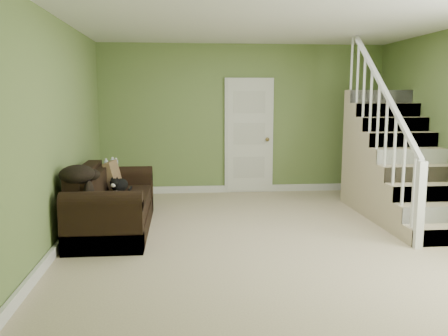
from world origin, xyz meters
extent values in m
cube|color=tan|center=(0.00, 0.00, 0.00)|extent=(5.00, 5.50, 0.01)
cube|color=white|center=(0.00, 0.00, 2.60)|extent=(5.00, 5.50, 0.01)
cube|color=olive|center=(0.00, 2.75, 1.30)|extent=(5.00, 0.04, 2.60)
cube|color=olive|center=(0.00, -2.75, 1.30)|extent=(5.00, 0.04, 2.60)
cube|color=olive|center=(-2.50, 0.00, 1.30)|extent=(0.04, 5.50, 2.60)
cube|color=white|center=(0.00, 2.72, 0.06)|extent=(5.00, 0.04, 0.12)
cube|color=white|center=(-2.47, 0.00, 0.06)|extent=(0.04, 5.50, 0.12)
cube|color=white|center=(0.10, 2.71, 1.01)|extent=(0.86, 0.05, 2.02)
cube|color=white|center=(0.10, 2.69, 1.00)|extent=(0.78, 0.04, 1.96)
sphere|color=olive|center=(0.42, 2.65, 0.95)|extent=(0.07, 0.07, 0.07)
cube|color=tan|center=(2.00, -0.46, 0.10)|extent=(1.00, 0.27, 0.20)
cylinder|color=white|center=(1.55, -0.46, 0.65)|extent=(0.04, 0.04, 0.90)
cube|color=tan|center=(2.00, -0.19, 0.20)|extent=(1.00, 0.27, 0.40)
cylinder|color=white|center=(1.55, -0.19, 0.85)|extent=(0.04, 0.04, 0.90)
cube|color=tan|center=(2.00, 0.08, 0.30)|extent=(1.00, 0.27, 0.60)
cylinder|color=white|center=(1.55, 0.08, 1.05)|extent=(0.04, 0.04, 0.90)
cube|color=tan|center=(2.00, 0.35, 0.40)|extent=(1.00, 0.27, 0.80)
cylinder|color=white|center=(1.55, 0.35, 1.25)|extent=(0.04, 0.04, 0.90)
cube|color=tan|center=(2.00, 0.62, 0.50)|extent=(1.00, 0.27, 1.00)
cylinder|color=white|center=(1.55, 0.62, 1.45)|extent=(0.04, 0.04, 0.90)
cube|color=tan|center=(2.00, 0.89, 0.60)|extent=(1.00, 0.27, 1.20)
cylinder|color=white|center=(1.55, 0.89, 1.65)|extent=(0.04, 0.04, 0.90)
cube|color=tan|center=(2.00, 1.16, 0.70)|extent=(1.00, 0.27, 1.40)
cylinder|color=white|center=(1.55, 1.16, 1.85)|extent=(0.04, 0.04, 0.90)
cube|color=tan|center=(2.00, 1.43, 0.80)|extent=(1.00, 0.27, 1.60)
cylinder|color=white|center=(1.55, 1.43, 2.05)|extent=(0.04, 0.04, 0.90)
cube|color=tan|center=(2.00, 1.70, 0.90)|extent=(1.00, 0.27, 1.80)
cylinder|color=white|center=(1.55, 1.70, 2.25)|extent=(0.04, 0.04, 0.90)
cube|color=white|center=(1.55, -0.62, 0.50)|extent=(0.09, 0.09, 1.00)
cube|color=white|center=(1.55, 0.62, 1.90)|extent=(0.06, 2.46, 1.84)
cube|color=black|center=(-1.97, 0.44, 0.12)|extent=(0.88, 2.05, 0.23)
cube|color=black|center=(-1.88, 0.44, 0.34)|extent=(0.67, 1.55, 0.20)
cube|color=black|center=(-1.97, -0.47, 0.29)|extent=(0.88, 0.23, 0.58)
cube|color=black|center=(-1.97, 1.35, 0.29)|extent=(0.88, 0.23, 0.58)
cylinder|color=black|center=(-1.97, -0.47, 0.58)|extent=(0.88, 0.23, 0.23)
cylinder|color=black|center=(-1.97, 1.35, 0.58)|extent=(0.88, 0.23, 0.23)
cube|color=black|center=(-2.32, 0.44, 0.52)|extent=(0.19, 1.58, 0.59)
cube|color=black|center=(-2.17, 0.44, 0.59)|extent=(0.13, 1.53, 0.33)
cube|color=black|center=(-2.14, 1.57, 0.28)|extent=(0.53, 0.53, 0.56)
cylinder|color=white|center=(-2.21, 1.52, 0.66)|extent=(0.06, 0.06, 0.20)
cylinder|color=#2D5BAF|center=(-2.21, 1.52, 0.66)|extent=(0.07, 0.07, 0.05)
cylinder|color=white|center=(-2.21, 1.52, 0.78)|extent=(0.03, 0.03, 0.03)
cylinder|color=white|center=(-2.07, 1.55, 0.66)|extent=(0.06, 0.06, 0.20)
cylinder|color=#2D5BAF|center=(-2.07, 1.55, 0.66)|extent=(0.07, 0.07, 0.05)
cylinder|color=white|center=(-2.07, 1.55, 0.78)|extent=(0.03, 0.03, 0.03)
cylinder|color=white|center=(-2.14, 1.67, 0.66)|extent=(0.06, 0.06, 0.20)
cylinder|color=#2D5BAF|center=(-2.14, 1.67, 0.66)|extent=(0.07, 0.07, 0.05)
cylinder|color=white|center=(-2.14, 1.67, 0.78)|extent=(0.03, 0.03, 0.03)
ellipsoid|color=black|center=(-1.92, 0.75, 0.53)|extent=(0.27, 0.37, 0.18)
ellipsoid|color=white|center=(-1.92, 0.67, 0.50)|extent=(0.14, 0.16, 0.09)
sphere|color=black|center=(-1.92, 0.58, 0.59)|extent=(0.15, 0.15, 0.12)
ellipsoid|color=white|center=(-1.92, 0.53, 0.57)|extent=(0.07, 0.07, 0.06)
cone|color=black|center=(-1.96, 0.59, 0.65)|extent=(0.05, 0.06, 0.05)
cone|color=black|center=(-1.89, 0.59, 0.65)|extent=(0.05, 0.06, 0.05)
cylinder|color=black|center=(-1.83, 0.88, 0.46)|extent=(0.04, 0.25, 0.03)
ellipsoid|color=yellow|center=(-1.83, -0.14, 0.46)|extent=(0.09, 0.18, 0.05)
cube|color=#4C2D1E|center=(-2.05, 1.05, 0.61)|extent=(0.24, 0.42, 0.41)
ellipsoid|color=black|center=(-2.28, -0.18, 0.84)|extent=(0.38, 0.50, 0.21)
camera|label=1|loc=(-1.11, -5.57, 1.71)|focal=38.00mm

